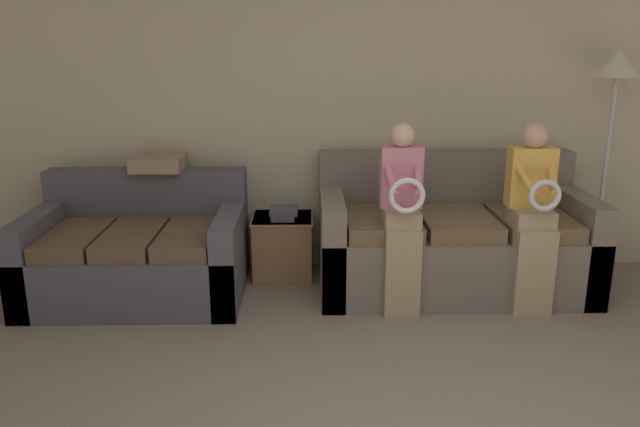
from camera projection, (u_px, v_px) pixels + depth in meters
name	position (u px, v px, depth m)	size (l,w,h in m)	color
wall_back	(386.00, 106.00, 4.78)	(7.00, 0.06, 2.55)	#BCB293
couch_main	(451.00, 241.00, 4.56)	(1.92, 0.94, 0.96)	#70665B
couch_side	(139.00, 254.00, 4.43)	(1.48, 0.98, 0.84)	#4C4C56
child_left_seated	(402.00, 210.00, 4.08)	(0.28, 0.37, 1.25)	tan
child_right_seated	(533.00, 209.00, 4.10)	(0.31, 0.38, 1.25)	tan
side_shelf	(283.00, 245.00, 4.78)	(0.46, 0.44, 0.47)	olive
book_stack	(284.00, 213.00, 4.71)	(0.21, 0.30, 0.07)	#4C4C56
floor_lamp	(616.00, 85.00, 4.48)	(0.32, 0.32, 1.71)	#2D2B28
throw_pillow	(159.00, 163.00, 4.61)	(0.37, 0.37, 0.10)	gray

